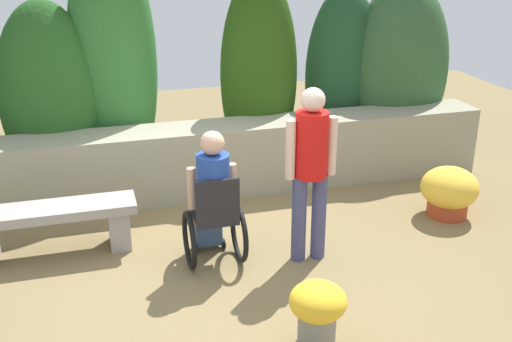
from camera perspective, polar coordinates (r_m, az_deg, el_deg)
The scene contains 8 objects.
ground_plane at distance 5.93m, azimuth -2.16°, elevation -8.70°, with size 13.68×13.68×0.00m, color olive.
stone_retaining_wall at distance 7.30m, azimuth -5.52°, elevation 0.92°, with size 7.20×0.59×0.84m, color gray.
hedge_backdrop at distance 7.63m, azimuth -6.68°, elevation 8.86°, with size 7.24×1.00×3.11m.
stone_bench at distance 6.29m, azimuth -18.33°, elevation -4.54°, with size 1.61×0.41×0.50m.
person_in_wheelchair at distance 5.73m, azimuth -4.02°, elevation -2.89°, with size 0.53×0.66×1.33m.
person_standing_companion at distance 5.66m, azimuth 5.09°, elevation 0.64°, with size 0.49×0.30×1.69m.
flower_pot_purple_near at distance 7.10m, azimuth 17.44°, elevation -1.80°, with size 0.63×0.63×0.56m.
flower_pot_terracotta_by_wall at distance 4.79m, azimuth 5.72°, elevation -12.60°, with size 0.44×0.44×0.52m.
Camera 1 is at (-1.19, -4.97, 3.01)m, focal length 43.23 mm.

